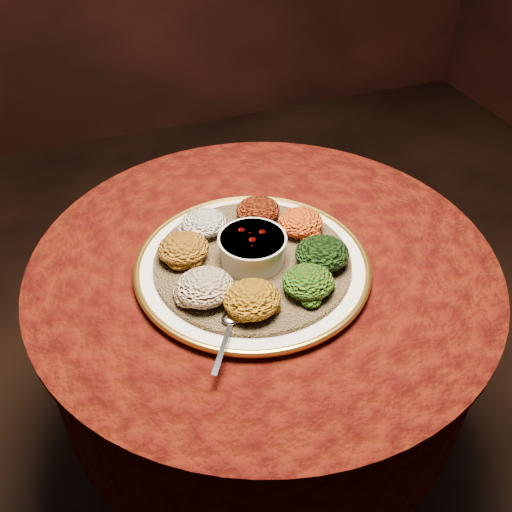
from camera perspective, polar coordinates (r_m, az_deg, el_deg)
name	(u,v)px	position (r m, az deg, el deg)	size (l,w,h in m)	color
table	(263,318)	(1.29, 0.69, -6.27)	(0.96, 0.96, 0.73)	black
platter	(252,266)	(1.13, -0.35, -0.98)	(0.47, 0.47, 0.02)	white
injera	(252,262)	(1.13, -0.36, -0.57)	(0.39, 0.39, 0.01)	olive
stew_bowl	(252,247)	(1.10, -0.36, 0.88)	(0.13, 0.13, 0.06)	silver
spoon	(231,322)	(1.00, -2.49, -6.65)	(0.09, 0.13, 0.01)	silver
portion_ayib	(204,223)	(1.18, -5.21, 3.31)	(0.09, 0.09, 0.05)	beige
portion_kitfo	(258,210)	(1.21, 0.20, 4.60)	(0.09, 0.09, 0.05)	black
portion_tikil	(300,222)	(1.18, 4.46, 3.38)	(0.10, 0.09, 0.05)	orange
portion_gomen	(322,254)	(1.11, 6.62, 0.25)	(0.11, 0.10, 0.05)	black
portion_mixveg	(308,282)	(1.05, 5.23, -2.58)	(0.10, 0.09, 0.05)	#A9340A
portion_kik	(252,299)	(1.01, -0.42, -4.35)	(0.10, 0.10, 0.05)	#9A600D
portion_timatim	(205,287)	(1.03, -5.14, -3.11)	(0.11, 0.10, 0.05)	#710B06
portion_shiro	(183,249)	(1.12, -7.27, 0.75)	(0.10, 0.10, 0.05)	#975A12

